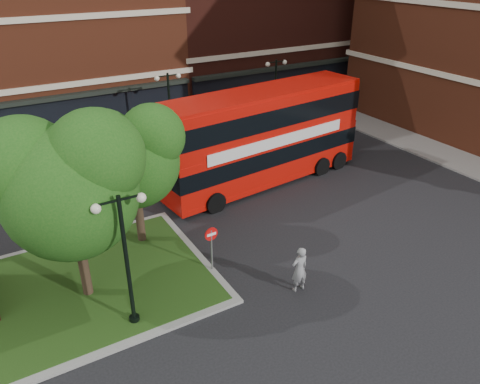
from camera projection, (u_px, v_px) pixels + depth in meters
ground at (270, 277)px, 18.58m from camera, size 120.00×120.00×0.00m
pavement_far at (133, 145)px, 31.23m from camera, size 44.00×3.00×0.12m
traffic_island at (44, 300)px, 17.25m from camera, size 12.60×7.60×0.15m
tree_island_west at (64, 180)px, 15.41m from camera, size 5.40×4.71×7.21m
tree_island_east at (130, 153)px, 18.93m from camera, size 4.46×3.90×6.29m
lamp_island at (126, 256)px, 14.97m from camera, size 1.72×0.36×5.00m
lamp_far_left at (170, 108)px, 29.33m from camera, size 1.72×0.36×5.00m
lamp_far_right at (275, 91)px, 32.93m from camera, size 1.72×0.36×5.00m
bus at (263, 131)px, 25.05m from camera, size 12.16×4.03×4.56m
woman at (299, 269)px, 17.46m from camera, size 0.69×0.45×1.89m
car_silver at (60, 151)px, 28.41m from camera, size 4.67×2.29×1.53m
car_white at (238, 120)px, 34.09m from camera, size 4.00×1.70×1.28m
no_entry_sign at (211, 241)px, 18.26m from camera, size 0.57×0.07×2.04m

